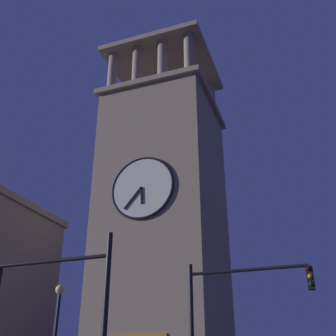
# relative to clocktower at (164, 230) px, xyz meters

# --- Properties ---
(clocktower) EXTENTS (7.79, 7.98, 26.75)m
(clocktower) POSITION_rel_clocktower_xyz_m (0.00, 0.00, 0.00)
(clocktower) COLOR gray
(clocktower) RESTS_ON ground_plane
(traffic_signal_mid) EXTENTS (4.32, 0.41, 5.74)m
(traffic_signal_mid) POSITION_rel_clocktower_xyz_m (-6.38, 10.36, -6.83)
(traffic_signal_mid) COLOR black
(traffic_signal_mid) RESTS_ON ground_plane
(traffic_signal_far) EXTENTS (4.21, 0.41, 5.92)m
(traffic_signal_far) POSITION_rel_clocktower_xyz_m (-2.34, 14.28, -6.87)
(traffic_signal_far) COLOR black
(traffic_signal_far) RESTS_ON ground_plane
(street_lamp) EXTENTS (0.44, 0.44, 5.73)m
(street_lamp) POSITION_rel_clocktower_xyz_m (1.62, 8.74, -6.80)
(street_lamp) COLOR black
(street_lamp) RESTS_ON ground_plane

